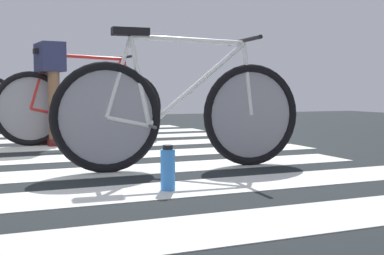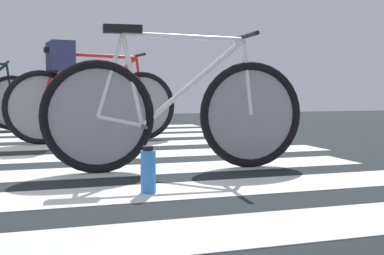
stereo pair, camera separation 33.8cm
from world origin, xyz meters
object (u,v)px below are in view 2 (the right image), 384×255
object	(u,v)px
bicycle_1_of_4	(177,112)
water_bottle	(148,171)
bicycle_3_of_4	(93,104)
cyclist_3_of_4	(61,78)

from	to	relation	value
bicycle_1_of_4	water_bottle	distance (m)	0.79
bicycle_3_of_4	cyclist_3_of_4	size ratio (longest dim) A/B	1.75
bicycle_1_of_4	bicycle_3_of_4	distance (m)	1.97
cyclist_3_of_4	water_bottle	bearing A→B (deg)	-90.33
cyclist_3_of_4	bicycle_1_of_4	bearing A→B (deg)	-78.51
bicycle_1_of_4	cyclist_3_of_4	distance (m)	2.02
water_bottle	cyclist_3_of_4	bearing A→B (deg)	96.26
bicycle_3_of_4	water_bottle	bearing A→B (deg)	-97.18
bicycle_3_of_4	cyclist_3_of_4	distance (m)	0.40
cyclist_3_of_4	water_bottle	xyz separation A→B (m)	(0.28, -2.57, -0.53)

